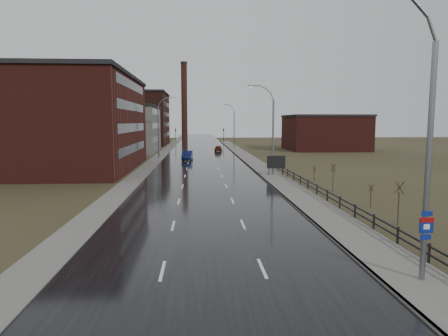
{
  "coord_description": "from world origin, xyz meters",
  "views": [
    {
      "loc": [
        -0.64,
        -13.68,
        6.82
      ],
      "look_at": [
        1.52,
        19.19,
        3.0
      ],
      "focal_mm": 32.0,
      "sensor_mm": 36.0,
      "label": 1
    }
  ],
  "objects": [
    {
      "name": "traffic_light_right",
      "position": [
        8.0,
        120.0,
        4.6
      ],
      "size": [
        0.58,
        2.73,
        5.3
      ],
      "color": "black",
      "rests_on": "ground"
    },
    {
      "name": "building_right",
      "position": [
        30.3,
        82.0,
        4.26
      ],
      "size": [
        18.36,
        16.32,
        8.5
      ],
      "color": "#471914",
      "rests_on": "ground"
    },
    {
      "name": "warehouse_near",
      "position": [
        -20.99,
        45.0,
        6.76
      ],
      "size": [
        22.44,
        28.56,
        13.5
      ],
      "color": "#471914",
      "rests_on": "ground"
    },
    {
      "name": "shrub_e",
      "position": [
        12.53,
        24.09,
        1.49
      ],
      "size": [
        0.66,
        0.69,
        2.8
      ],
      "color": "#382D23",
      "rests_on": "ground"
    },
    {
      "name": "shrub_d",
      "position": [
        13.17,
        16.94,
        0.98
      ],
      "size": [
        0.45,
        0.47,
        1.86
      ],
      "color": "#382D23",
      "rests_on": "ground"
    },
    {
      "name": "warehouse_mid",
      "position": [
        -17.99,
        78.0,
        5.26
      ],
      "size": [
        16.32,
        20.4,
        10.5
      ],
      "color": "slate",
      "rests_on": "ground"
    },
    {
      "name": "shrub_c",
      "position": [
        12.57,
        11.39,
        1.58
      ],
      "size": [
        0.7,
        0.73,
        2.96
      ],
      "color": "#382D23",
      "rests_on": "ground"
    },
    {
      "name": "sidewalk_right",
      "position": [
        8.6,
        35.0,
        0.09
      ],
      "size": [
        3.2,
        180.0,
        0.18
      ],
      "primitive_type": "cube",
      "color": "#595651",
      "rests_on": "ground"
    },
    {
      "name": "traffic_light_left",
      "position": [
        -8.0,
        120.0,
        4.6
      ],
      "size": [
        0.58,
        2.73,
        5.3
      ],
      "color": "black",
      "rests_on": "ground"
    },
    {
      "name": "road",
      "position": [
        0.0,
        60.0,
        0.03
      ],
      "size": [
        14.0,
        300.0,
        0.06
      ],
      "primitive_type": "cube",
      "color": "black",
      "rests_on": "ground"
    },
    {
      "name": "car_far",
      "position": [
        4.06,
        78.1,
        0.69
      ],
      "size": [
        2.06,
        4.19,
        1.37
      ],
      "primitive_type": "imported",
      "rotation": [
        0.0,
        0.0,
        3.03
      ],
      "color": "#52200D",
      "rests_on": "ground"
    },
    {
      "name": "streetlight_right_far",
      "position": [
        8.5,
        90.0,
        5.84
      ],
      "size": [
        3.36,
        0.28,
        11.35
      ],
      "color": "slate",
      "rests_on": "ground"
    },
    {
      "name": "smokestack",
      "position": [
        -6.0,
        150.0,
        15.5
      ],
      "size": [
        2.7,
        2.7,
        30.7
      ],
      "color": "#331611",
      "rests_on": "ground"
    },
    {
      "name": "streetlight_main",
      "position": [
        8.47,
        2.0,
        6.06
      ],
      "size": [
        3.91,
        0.29,
        12.11
      ],
      "color": "slate",
      "rests_on": "ground"
    },
    {
      "name": "streetlight_left",
      "position": [
        -7.7,
        62.0,
        5.84
      ],
      "size": [
        3.36,
        0.28,
        11.35
      ],
      "color": "slate",
      "rests_on": "ground"
    },
    {
      "name": "billboard",
      "position": [
        9.1,
        35.3,
        1.76
      ],
      "size": [
        2.32,
        0.17,
        2.62
      ],
      "color": "black",
      "rests_on": "ground"
    },
    {
      "name": "car_near",
      "position": [
        -2.52,
        57.53,
        0.82
      ],
      "size": [
        1.98,
        5.04,
        1.63
      ],
      "primitive_type": "imported",
      "rotation": [
        0.0,
        0.0,
        -0.05
      ],
      "color": "#0D1544",
      "rests_on": "ground"
    },
    {
      "name": "streetlight_right_mid",
      "position": [
        8.5,
        36.0,
        5.84
      ],
      "size": [
        3.36,
        0.28,
        11.35
      ],
      "color": "slate",
      "rests_on": "ground"
    },
    {
      "name": "curb_right",
      "position": [
        7.08,
        35.0,
        0.09
      ],
      "size": [
        0.16,
        180.0,
        0.18
      ],
      "primitive_type": "cube",
      "color": "slate",
      "rests_on": "ground"
    },
    {
      "name": "warehouse_far",
      "position": [
        -22.99,
        108.0,
        7.76
      ],
      "size": [
        26.52,
        24.48,
        15.5
      ],
      "color": "#331611",
      "rests_on": "ground"
    },
    {
      "name": "sidewalk_left",
      "position": [
        -8.2,
        60.0,
        0.06
      ],
      "size": [
        2.4,
        260.0,
        0.12
      ],
      "primitive_type": "cube",
      "color": "#595651",
      "rests_on": "ground"
    },
    {
      "name": "shrub_f",
      "position": [
        12.61,
        30.71,
        0.96
      ],
      "size": [
        0.44,
        0.46,
        1.81
      ],
      "color": "#382D23",
      "rests_on": "ground"
    },
    {
      "name": "guardrail",
      "position": [
        10.3,
        18.31,
        0.71
      ],
      "size": [
        0.1,
        53.05,
        1.1
      ],
      "color": "black",
      "rests_on": "ground"
    },
    {
      "name": "ground",
      "position": [
        0.0,
        0.0,
        0.0
      ],
      "size": [
        320.0,
        320.0,
        0.0
      ],
      "primitive_type": "plane",
      "color": "#2D2819",
      "rests_on": "ground"
    }
  ]
}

